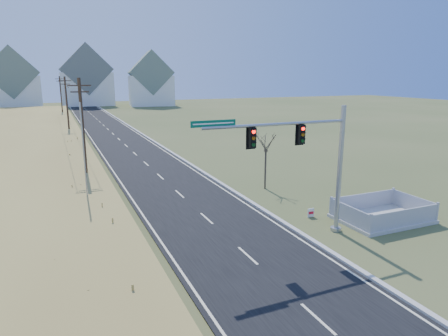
% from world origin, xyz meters
% --- Properties ---
extents(ground, '(260.00, 260.00, 0.00)m').
position_xyz_m(ground, '(0.00, 0.00, 0.00)').
color(ground, '#444F26').
rests_on(ground, ground).
extents(road, '(8.00, 180.00, 0.06)m').
position_xyz_m(road, '(0.00, 50.00, 0.03)').
color(road, black).
rests_on(road, ground).
extents(curb, '(0.30, 180.00, 0.18)m').
position_xyz_m(curb, '(4.15, 50.00, 0.09)').
color(curb, '#B2AFA8').
rests_on(curb, ground).
extents(utility_pole_near, '(1.80, 0.26, 9.00)m').
position_xyz_m(utility_pole_near, '(-6.50, 15.00, 4.68)').
color(utility_pole_near, '#422D1E').
rests_on(utility_pole_near, ground).
extents(utility_pole_mid, '(1.80, 0.26, 9.00)m').
position_xyz_m(utility_pole_mid, '(-6.50, 45.00, 4.68)').
color(utility_pole_mid, '#422D1E').
rests_on(utility_pole_mid, ground).
extents(utility_pole_far, '(1.80, 0.26, 9.00)m').
position_xyz_m(utility_pole_far, '(-6.50, 75.00, 4.68)').
color(utility_pole_far, '#422D1E').
rests_on(utility_pole_far, ground).
extents(condo_nnw, '(14.93, 11.17, 17.03)m').
position_xyz_m(condo_nnw, '(-18.00, 108.00, 6.94)').
color(condo_nnw, white).
rests_on(condo_nnw, ground).
extents(condo_n, '(15.27, 10.20, 18.54)m').
position_xyz_m(condo_n, '(2.00, 112.00, 7.61)').
color(condo_n, white).
rests_on(condo_n, ground).
extents(condo_ne, '(14.12, 10.51, 16.52)m').
position_xyz_m(condo_ne, '(20.00, 104.00, 6.84)').
color(condo_ne, white).
rests_on(condo_ne, ground).
extents(traffic_signal_mast, '(9.48, 0.65, 7.54)m').
position_xyz_m(traffic_signal_mast, '(4.61, -0.93, 4.60)').
color(traffic_signal_mast, '#9EA0A5').
rests_on(traffic_signal_mast, ground).
extents(fence_enclosure, '(5.71, 3.91, 1.30)m').
position_xyz_m(fence_enclosure, '(10.42, -0.64, 0.27)').
color(fence_enclosure, '#B7B5AD').
rests_on(fence_enclosure, ground).
extents(open_sign, '(0.48, 0.07, 0.59)m').
position_xyz_m(open_sign, '(6.48, 1.63, 0.32)').
color(open_sign, white).
rests_on(open_sign, ground).
extents(flagpole, '(0.34, 0.34, 7.52)m').
position_xyz_m(flagpole, '(-7.00, 8.13, 3.00)').
color(flagpole, '#B7B5AD').
rests_on(flagpole, ground).
extents(bare_tree, '(1.86, 1.86, 4.94)m').
position_xyz_m(bare_tree, '(7.04, 8.87, 3.98)').
color(bare_tree, '#4C3F33').
rests_on(bare_tree, ground).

